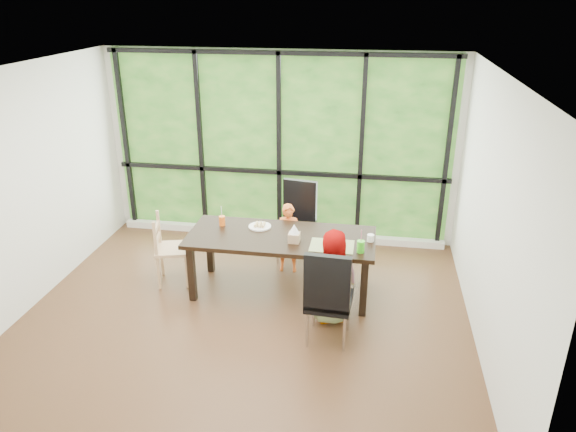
# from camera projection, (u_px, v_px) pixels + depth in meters

# --- Properties ---
(ground) EXTENTS (5.00, 5.00, 0.00)m
(ground) POSITION_uv_depth(u_px,v_px,m) (245.00, 316.00, 6.09)
(ground) COLOR black
(ground) RESTS_ON ground
(back_wall) EXTENTS (5.00, 0.00, 5.00)m
(back_wall) POSITION_uv_depth(u_px,v_px,m) (280.00, 147.00, 7.61)
(back_wall) COLOR silver
(back_wall) RESTS_ON ground
(foliage_backdrop) EXTENTS (4.80, 0.02, 2.65)m
(foliage_backdrop) POSITION_uv_depth(u_px,v_px,m) (280.00, 148.00, 7.59)
(foliage_backdrop) COLOR #1D4817
(foliage_backdrop) RESTS_ON back_wall
(window_mullions) EXTENTS (4.80, 0.06, 2.65)m
(window_mullions) POSITION_uv_depth(u_px,v_px,m) (279.00, 149.00, 7.55)
(window_mullions) COLOR black
(window_mullions) RESTS_ON back_wall
(window_sill) EXTENTS (4.80, 0.12, 0.10)m
(window_sill) POSITION_uv_depth(u_px,v_px,m) (279.00, 233.00, 8.02)
(window_sill) COLOR silver
(window_sill) RESTS_ON ground
(dining_table) EXTENTS (2.26, 1.07, 0.75)m
(dining_table) POSITION_uv_depth(u_px,v_px,m) (281.00, 264.00, 6.44)
(dining_table) COLOR black
(dining_table) RESTS_ON ground
(chair_window_leather) EXTENTS (0.53, 0.53, 1.08)m
(chair_window_leather) POSITION_uv_depth(u_px,v_px,m) (296.00, 223.00, 7.16)
(chair_window_leather) COLOR black
(chair_window_leather) RESTS_ON ground
(chair_interior_leather) EXTENTS (0.48, 0.48, 1.08)m
(chair_interior_leather) POSITION_uv_depth(u_px,v_px,m) (329.00, 294.00, 5.48)
(chair_interior_leather) COLOR black
(chair_interior_leather) RESTS_ON ground
(chair_end_beech) EXTENTS (0.50, 0.51, 0.90)m
(chair_end_beech) POSITION_uv_depth(u_px,v_px,m) (173.00, 249.00, 6.65)
(chair_end_beech) COLOR tan
(chair_end_beech) RESTS_ON ground
(child_toddler) EXTENTS (0.35, 0.24, 0.92)m
(child_toddler) POSITION_uv_depth(u_px,v_px,m) (289.00, 238.00, 6.91)
(child_toddler) COLOR orange
(child_toddler) RESTS_ON ground
(child_older) EXTENTS (0.61, 0.48, 1.09)m
(child_older) POSITION_uv_depth(u_px,v_px,m) (332.00, 277.00, 5.81)
(child_older) COLOR gray
(child_older) RESTS_ON ground
(placemat) EXTENTS (0.49, 0.36, 0.01)m
(placemat) POSITION_uv_depth(u_px,v_px,m) (332.00, 246.00, 6.04)
(placemat) COLOR tan
(placemat) RESTS_ON dining_table
(plate_far) EXTENTS (0.27, 0.27, 0.02)m
(plate_far) POSITION_uv_depth(u_px,v_px,m) (260.00, 226.00, 6.52)
(plate_far) COLOR white
(plate_far) RESTS_ON dining_table
(plate_near) EXTENTS (0.23, 0.23, 0.01)m
(plate_near) POSITION_uv_depth(u_px,v_px,m) (334.00, 245.00, 6.04)
(plate_near) COLOR white
(plate_near) RESTS_ON dining_table
(orange_cup) EXTENTS (0.08, 0.08, 0.12)m
(orange_cup) POSITION_uv_depth(u_px,v_px,m) (222.00, 221.00, 6.55)
(orange_cup) COLOR orange
(orange_cup) RESTS_ON dining_table
(green_cup) EXTENTS (0.09, 0.09, 0.14)m
(green_cup) POSITION_uv_depth(u_px,v_px,m) (361.00, 247.00, 5.87)
(green_cup) COLOR #40DB22
(green_cup) RESTS_ON dining_table
(white_mug) EXTENTS (0.08, 0.08, 0.08)m
(white_mug) POSITION_uv_depth(u_px,v_px,m) (371.00, 238.00, 6.14)
(white_mug) COLOR white
(white_mug) RESTS_ON dining_table
(tissue_box) EXTENTS (0.13, 0.13, 0.11)m
(tissue_box) POSITION_uv_depth(u_px,v_px,m) (294.00, 238.00, 6.12)
(tissue_box) COLOR tan
(tissue_box) RESTS_ON dining_table
(crepe_rolls_far) EXTENTS (0.15, 0.12, 0.04)m
(crepe_rolls_far) POSITION_uv_depth(u_px,v_px,m) (260.00, 224.00, 6.51)
(crepe_rolls_far) COLOR tan
(crepe_rolls_far) RESTS_ON plate_far
(crepe_rolls_near) EXTENTS (0.05, 0.12, 0.04)m
(crepe_rolls_near) POSITION_uv_depth(u_px,v_px,m) (334.00, 243.00, 6.03)
(crepe_rolls_near) COLOR tan
(crepe_rolls_near) RESTS_ON plate_near
(straw_white) EXTENTS (0.01, 0.04, 0.20)m
(straw_white) POSITION_uv_depth(u_px,v_px,m) (222.00, 213.00, 6.51)
(straw_white) COLOR white
(straw_white) RESTS_ON orange_cup
(straw_pink) EXTENTS (0.01, 0.04, 0.20)m
(straw_pink) POSITION_uv_depth(u_px,v_px,m) (361.00, 238.00, 5.83)
(straw_pink) COLOR pink
(straw_pink) RESTS_ON green_cup
(tissue) EXTENTS (0.12, 0.12, 0.11)m
(tissue) POSITION_uv_depth(u_px,v_px,m) (294.00, 229.00, 6.08)
(tissue) COLOR white
(tissue) RESTS_ON tissue_box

